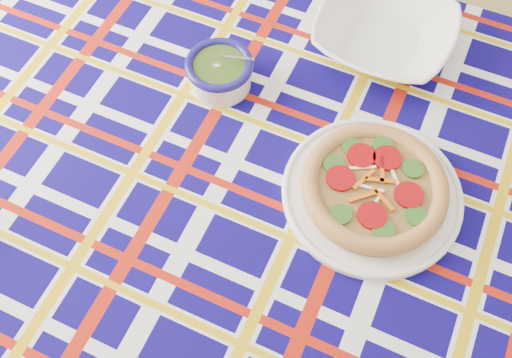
% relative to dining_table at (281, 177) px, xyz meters
% --- Properties ---
extents(floor, '(4.00, 4.00, 0.00)m').
position_rel_dining_table_xyz_m(floor, '(0.24, 0.32, -0.71)').
color(floor, '#9B8250').
rests_on(floor, ground).
extents(dining_table, '(1.88, 1.42, 0.79)m').
position_rel_dining_table_xyz_m(dining_table, '(0.00, 0.00, 0.00)').
color(dining_table, brown).
rests_on(dining_table, floor).
extents(tablecloth, '(1.92, 1.46, 0.11)m').
position_rel_dining_table_xyz_m(tablecloth, '(-0.00, -0.00, 0.03)').
color(tablecloth, '#0B0456').
rests_on(tablecloth, dining_table).
extents(main_focaccia_plate, '(0.41, 0.41, 0.06)m').
position_rel_dining_table_xyz_m(main_focaccia_plate, '(0.17, -0.05, 0.11)').
color(main_focaccia_plate, olive).
rests_on(main_focaccia_plate, tablecloth).
extents(pesto_bowl, '(0.17, 0.17, 0.08)m').
position_rel_dining_table_xyz_m(pesto_bowl, '(-0.15, 0.15, 0.12)').
color(pesto_bowl, '#243C10').
rests_on(pesto_bowl, tablecloth).
extents(serving_bowl, '(0.35, 0.35, 0.07)m').
position_rel_dining_table_xyz_m(serving_bowl, '(0.16, 0.31, 0.12)').
color(serving_bowl, white).
rests_on(serving_bowl, tablecloth).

